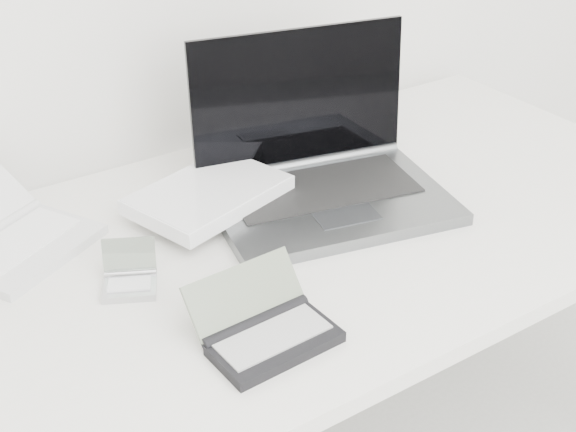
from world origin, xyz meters
TOP-DOWN VIEW (x-y plane):
  - desk at (0.00, 1.55)m, footprint 1.60×0.80m
  - laptop_large at (0.07, 1.64)m, footprint 0.60×0.43m
  - netbook_open_white at (-0.43, 1.77)m, footprint 0.34×0.36m
  - pda_silver at (-0.31, 1.55)m, footprint 0.11×0.11m
  - palmtop_charcoal at (-0.20, 1.32)m, footprint 0.19×0.16m

SIDE VIEW (x-z plane):
  - desk at x=0.00m, z-range 0.32..1.05m
  - pda_silver at x=-0.31m, z-range 0.71..0.78m
  - palmtop_charcoal at x=-0.20m, z-range 0.71..0.79m
  - netbook_open_white at x=-0.43m, z-range 0.70..0.81m
  - laptop_large at x=0.07m, z-range 0.63..0.92m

